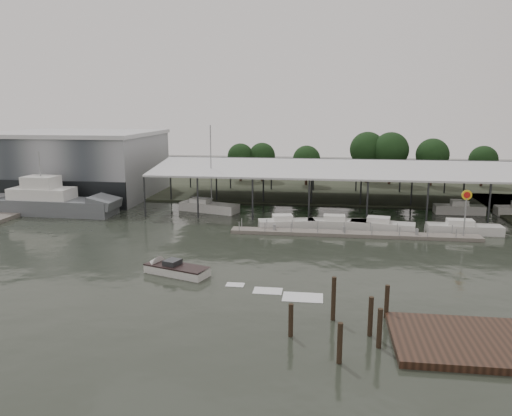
# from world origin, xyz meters

# --- Properties ---
(ground) EXTENTS (200.00, 200.00, 0.00)m
(ground) POSITION_xyz_m (0.00, 0.00, 0.00)
(ground) COLOR #262C23
(ground) RESTS_ON ground
(land_strip_far) EXTENTS (140.00, 30.00, 0.30)m
(land_strip_far) POSITION_xyz_m (0.00, 42.00, 0.10)
(land_strip_far) COLOR #3B4232
(land_strip_far) RESTS_ON ground
(land_strip_west) EXTENTS (20.00, 40.00, 0.30)m
(land_strip_west) POSITION_xyz_m (-40.00, 30.00, 0.10)
(land_strip_west) COLOR #3B4232
(land_strip_west) RESTS_ON ground
(storage_warehouse) EXTENTS (24.50, 20.50, 10.50)m
(storage_warehouse) POSITION_xyz_m (-28.00, 29.94, 5.29)
(storage_warehouse) COLOR gray
(storage_warehouse) RESTS_ON ground
(covered_boat_shed) EXTENTS (58.24, 24.00, 6.96)m
(covered_boat_shed) POSITION_xyz_m (17.00, 28.00, 6.13)
(covered_boat_shed) COLOR #B9BBBD
(covered_boat_shed) RESTS_ON ground
(trawler_dock) EXTENTS (3.00, 18.00, 0.50)m
(trawler_dock) POSITION_xyz_m (-30.00, 14.00, 0.25)
(trawler_dock) COLOR slate
(trawler_dock) RESTS_ON ground
(floating_dock) EXTENTS (28.00, 2.00, 1.40)m
(floating_dock) POSITION_xyz_m (15.00, 10.00, 0.20)
(floating_dock) COLOR slate
(floating_dock) RESTS_ON ground
(shell_fuel_sign) EXTENTS (1.10, 0.18, 5.55)m
(shell_fuel_sign) POSITION_xyz_m (27.00, 9.99, 3.93)
(shell_fuel_sign) COLOR gray
(shell_fuel_sign) RESTS_ON ground
(grey_trawler) EXTENTS (18.66, 5.01, 8.84)m
(grey_trawler) POSITION_xyz_m (-25.26, 16.29, 1.58)
(grey_trawler) COLOR #5A5F64
(grey_trawler) RESTS_ON ground
(white_sailboat) EXTENTS (8.78, 4.97, 12.18)m
(white_sailboat) POSITION_xyz_m (-4.39, 20.79, 0.65)
(white_sailboat) COLOR silver
(white_sailboat) RESTS_ON ground
(speedboat_underway) EXTENTS (16.88, 7.37, 2.00)m
(speedboat_underway) POSITION_xyz_m (-1.55, -5.42, 0.39)
(speedboat_underway) COLOR silver
(speedboat_underway) RESTS_ON ground
(moored_cruiser_0) EXTENTS (7.03, 3.65, 1.70)m
(moored_cruiser_0) POSITION_xyz_m (7.15, 12.50, 0.61)
(moored_cruiser_0) COLOR silver
(moored_cruiser_0) RESTS_ON ground
(moored_cruiser_1) EXTENTS (7.36, 2.31, 1.70)m
(moored_cruiser_1) POSITION_xyz_m (13.34, 13.28, 0.61)
(moored_cruiser_1) COLOR silver
(moored_cruiser_1) RESTS_ON ground
(moored_cruiser_2) EXTENTS (7.69, 3.59, 1.70)m
(moored_cruiser_2) POSITION_xyz_m (18.50, 12.89, 0.61)
(moored_cruiser_2) COLOR silver
(moored_cruiser_2) RESTS_ON ground
(moored_cruiser_3) EXTENTS (8.37, 2.32, 1.70)m
(moored_cruiser_3) POSITION_xyz_m (27.71, 12.74, 0.61)
(moored_cruiser_3) COLOR silver
(moored_cruiser_3) RESTS_ON ground
(mooring_pilings) EXTENTS (6.72, 7.13, 3.71)m
(mooring_pilings) POSITION_xyz_m (13.47, -15.60, 0.99)
(mooring_pilings) COLOR #332419
(mooring_pilings) RESTS_ON ground
(horizon_tree_line) EXTENTS (67.20, 10.50, 9.84)m
(horizon_tree_line) POSITION_xyz_m (25.79, 48.23, 5.77)
(horizon_tree_line) COLOR black
(horizon_tree_line) RESTS_ON ground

